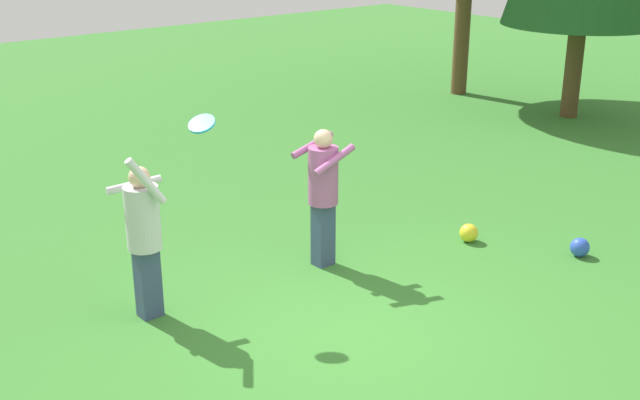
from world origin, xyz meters
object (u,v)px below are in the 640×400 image
at_px(ball_blue, 580,247).
at_px(ball_yellow, 469,233).
at_px(frisbee, 202,124).
at_px(person_catcher, 323,186).
at_px(person_thrower, 144,230).

height_order(ball_blue, ball_yellow, ball_yellow).
height_order(frisbee, ball_blue, frisbee).
distance_m(person_catcher, ball_yellow, 2.10).
bearing_deg(ball_yellow, ball_blue, 30.61).
xyz_separation_m(frisbee, ball_blue, (1.84, 3.98, -1.81)).
relative_size(person_catcher, ball_blue, 7.06).
distance_m(person_thrower, ball_blue, 5.09).
bearing_deg(person_thrower, person_catcher, 5.33).
bearing_deg(ball_blue, frisbee, -114.78).
xyz_separation_m(ball_blue, ball_yellow, (-1.13, -0.67, 0.00)).
xyz_separation_m(person_thrower, person_catcher, (0.17, 2.14, 0.01)).
relative_size(ball_blue, ball_yellow, 0.99).
relative_size(person_catcher, ball_yellow, 7.02).
bearing_deg(ball_yellow, frisbee, -102.01).
relative_size(person_thrower, frisbee, 4.99).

